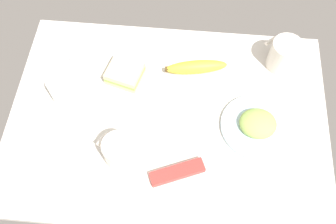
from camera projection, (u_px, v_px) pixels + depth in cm
name	position (u px, v px, depth cm)	size (l,w,h in cm)	color
tabletop	(168.00, 119.00, 107.94)	(90.00, 64.00, 2.00)	beige
plate_of_food	(257.00, 125.00, 104.18)	(20.02, 20.02, 4.96)	silver
coffee_mug_black	(119.00, 151.00, 97.31)	(10.63, 8.96, 8.68)	silver
coffee_mug_milky	(284.00, 55.00, 111.13)	(10.16, 10.74, 9.79)	silver
sandwich_main	(125.00, 74.00, 111.39)	(11.60, 10.92, 4.40)	beige
glass_of_milk	(65.00, 91.00, 105.68)	(7.71, 7.71, 10.71)	silver
banana	(196.00, 67.00, 112.70)	(18.92, 7.35, 4.06)	yellow
spoon	(66.00, 60.00, 116.00)	(11.03, 8.96, 0.80)	silver
snack_bar	(177.00, 172.00, 98.29)	(14.37, 3.60, 2.00)	red
paper_napkin	(42.00, 165.00, 100.13)	(13.19, 13.19, 0.30)	white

